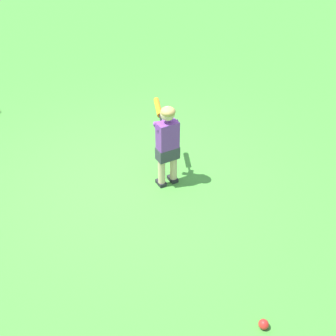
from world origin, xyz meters
name	(u,v)px	position (x,y,z in m)	size (l,w,h in m)	color
ground_plane	(129,182)	(0.00, 0.00, 0.00)	(40.00, 40.00, 0.00)	#479338
child_batter	(167,138)	(-0.49, 0.00, 0.65)	(0.33, 0.78, 1.08)	#232328
play_ball_by_bucket	(264,324)	(-1.29, 2.08, 0.05)	(0.09, 0.09, 0.09)	red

